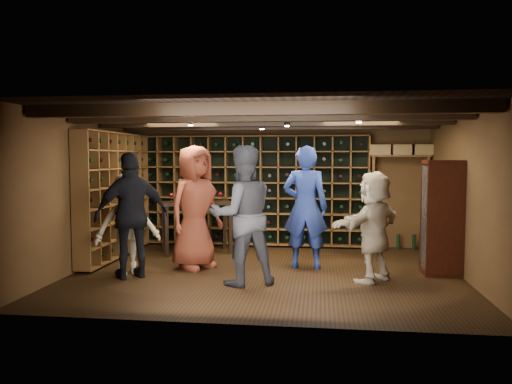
# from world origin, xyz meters

# --- Properties ---
(ground) EXTENTS (6.00, 6.00, 0.00)m
(ground) POSITION_xyz_m (0.00, 0.00, 0.00)
(ground) COLOR black
(ground) RESTS_ON ground
(room_shell) EXTENTS (6.00, 6.00, 6.00)m
(room_shell) POSITION_xyz_m (0.00, 0.05, 2.42)
(room_shell) COLOR #4E331A
(room_shell) RESTS_ON ground
(wine_rack_back) EXTENTS (4.65, 0.30, 2.20)m
(wine_rack_back) POSITION_xyz_m (-0.52, 2.33, 1.15)
(wine_rack_back) COLOR brown
(wine_rack_back) RESTS_ON ground
(wine_rack_left) EXTENTS (0.30, 2.65, 2.20)m
(wine_rack_left) POSITION_xyz_m (-2.83, 0.82, 1.15)
(wine_rack_left) COLOR brown
(wine_rack_left) RESTS_ON ground
(crate_shelf) EXTENTS (1.20, 0.32, 2.07)m
(crate_shelf) POSITION_xyz_m (2.41, 2.32, 1.57)
(crate_shelf) COLOR brown
(crate_shelf) RESTS_ON ground
(display_cabinet) EXTENTS (0.55, 0.50, 1.75)m
(display_cabinet) POSITION_xyz_m (2.71, 0.20, 0.86)
(display_cabinet) COLOR black
(display_cabinet) RESTS_ON ground
(man_blue_shirt) EXTENTS (0.76, 0.52, 2.01)m
(man_blue_shirt) POSITION_xyz_m (0.61, 0.40, 1.01)
(man_blue_shirt) COLOR navy
(man_blue_shirt) RESTS_ON ground
(man_grey_suit) EXTENTS (1.19, 1.09, 1.99)m
(man_grey_suit) POSITION_xyz_m (-0.25, -0.78, 1.00)
(man_grey_suit) COLOR black
(man_grey_suit) RESTS_ON ground
(guest_red_floral) EXTENTS (1.08, 1.17, 2.01)m
(guest_red_floral) POSITION_xyz_m (-1.18, 0.17, 1.01)
(guest_red_floral) COLOR maroon
(guest_red_floral) RESTS_ON ground
(guest_woman_black) EXTENTS (1.17, 1.04, 1.91)m
(guest_woman_black) POSITION_xyz_m (-1.96, -0.60, 0.95)
(guest_woman_black) COLOR black
(guest_woman_black) RESTS_ON ground
(guest_khaki) EXTENTS (1.17, 1.05, 1.57)m
(guest_khaki) POSITION_xyz_m (-2.11, -0.40, 0.78)
(guest_khaki) COLOR gray
(guest_khaki) RESTS_ON ground
(guest_beige) EXTENTS (1.32, 1.47, 1.63)m
(guest_beige) POSITION_xyz_m (1.63, -0.35, 0.81)
(guest_beige) COLOR tan
(guest_beige) RESTS_ON ground
(tasting_table) EXTENTS (1.45, 1.11, 1.26)m
(tasting_table) POSITION_xyz_m (-1.49, 1.47, 0.86)
(tasting_table) COLOR black
(tasting_table) RESTS_ON ground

